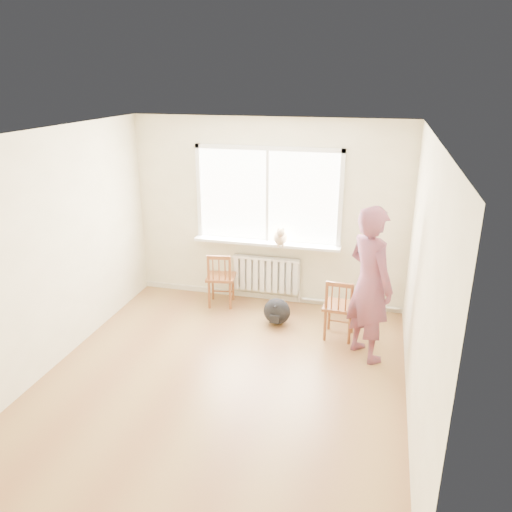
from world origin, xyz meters
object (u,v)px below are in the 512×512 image
Objects in this scene: backpack at (277,311)px; person at (370,284)px; cat at (281,237)px; chair_left at (221,279)px; chair_right at (339,309)px.

person is at bearing -23.96° from backpack.
person is 4.24× the size of cat.
backpack is (0.92, -0.36, -0.23)m from chair_left.
backpack is (0.08, -0.57, -0.89)m from cat.
cat is at bearing -36.14° from chair_right.
chair_left is 1.00× the size of chair_right.
chair_right is at bearing -13.09° from backpack.
chair_left is at bearing -14.10° from chair_right.
cat is at bearing -175.06° from chair_left.
person is 1.71m from cat.
chair_left is 0.44× the size of person.
cat is at bearing 7.76° from person.
chair_right is 0.91m from backpack.
backpack is (-1.21, 0.54, -0.76)m from person.
cat reaches higher than backpack.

